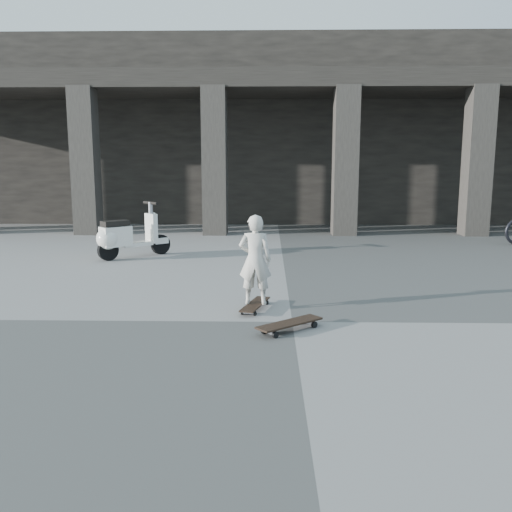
{
  "coord_description": "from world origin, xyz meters",
  "views": [
    {
      "loc": [
        -0.3,
        -6.52,
        1.94
      ],
      "look_at": [
        -0.48,
        1.07,
        0.65
      ],
      "focal_mm": 38.0,
      "sensor_mm": 36.0,
      "label": 1
    }
  ],
  "objects_px": {
    "skateboard_spare": "(290,324)",
    "scooter": "(122,237)",
    "child": "(255,260)",
    "longboard": "(255,305)"
  },
  "relations": [
    {
      "from": "skateboard_spare",
      "to": "scooter",
      "type": "bearing_deg",
      "value": 83.78
    },
    {
      "from": "child",
      "to": "scooter",
      "type": "height_order",
      "value": "child"
    },
    {
      "from": "skateboard_spare",
      "to": "child",
      "type": "relative_size",
      "value": 0.68
    },
    {
      "from": "skateboard_spare",
      "to": "longboard",
      "type": "bearing_deg",
      "value": 74.44
    },
    {
      "from": "child",
      "to": "scooter",
      "type": "relative_size",
      "value": 0.9
    },
    {
      "from": "longboard",
      "to": "skateboard_spare",
      "type": "bearing_deg",
      "value": -139.95
    },
    {
      "from": "longboard",
      "to": "child",
      "type": "distance_m",
      "value": 0.62
    },
    {
      "from": "child",
      "to": "scooter",
      "type": "bearing_deg",
      "value": -48.88
    },
    {
      "from": "skateboard_spare",
      "to": "child",
      "type": "bearing_deg",
      "value": 74.44
    },
    {
      "from": "longboard",
      "to": "child",
      "type": "xyz_separation_m",
      "value": [
        -0.0,
        0.0,
        0.62
      ]
    }
  ]
}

